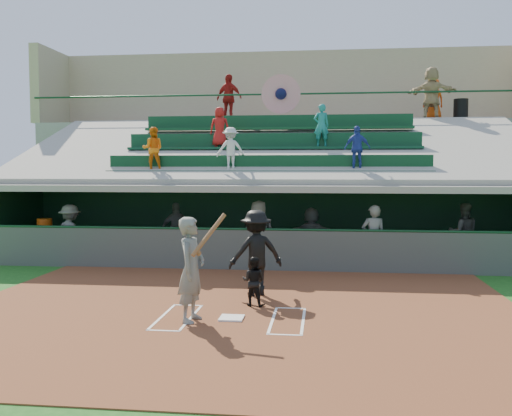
# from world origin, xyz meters

# --- Properties ---
(ground) EXTENTS (100.00, 100.00, 0.00)m
(ground) POSITION_xyz_m (0.00, 0.00, 0.00)
(ground) COLOR #1B5217
(ground) RESTS_ON ground
(dirt_slab) EXTENTS (11.00, 9.00, 0.02)m
(dirt_slab) POSITION_xyz_m (0.00, 0.50, 0.01)
(dirt_slab) COLOR brown
(dirt_slab) RESTS_ON ground
(home_plate) EXTENTS (0.43, 0.43, 0.03)m
(home_plate) POSITION_xyz_m (0.00, 0.00, 0.04)
(home_plate) COLOR white
(home_plate) RESTS_ON dirt_slab
(batters_box_chalk) EXTENTS (2.65, 1.85, 0.01)m
(batters_box_chalk) POSITION_xyz_m (0.00, 0.00, 0.02)
(batters_box_chalk) COLOR white
(batters_box_chalk) RESTS_ON dirt_slab
(dugout_floor) EXTENTS (16.00, 3.50, 0.04)m
(dugout_floor) POSITION_xyz_m (0.00, 6.75, 0.02)
(dugout_floor) COLOR gray
(dugout_floor) RESTS_ON ground
(concourse_slab) EXTENTS (20.00, 3.00, 4.60)m
(concourse_slab) POSITION_xyz_m (0.00, 13.50, 2.30)
(concourse_slab) COLOR gray
(concourse_slab) RESTS_ON ground
(grandstand) EXTENTS (20.40, 10.40, 7.80)m
(grandstand) POSITION_xyz_m (-0.01, 10.51, 2.26)
(grandstand) COLOR #4B4F4A
(grandstand) RESTS_ON ground
(batter_at_plate) EXTENTS (0.90, 0.79, 1.95)m
(batter_at_plate) POSITION_xyz_m (-0.68, -0.24, 0.96)
(batter_at_plate) COLOR #5E615C
(batter_at_plate) RESTS_ON dirt_slab
(catcher) EXTENTS (0.54, 0.46, 0.98)m
(catcher) POSITION_xyz_m (0.28, 1.03, 0.51)
(catcher) COLOR black
(catcher) RESTS_ON dirt_slab
(home_umpire) EXTENTS (1.36, 1.09, 1.84)m
(home_umpire) POSITION_xyz_m (0.21, 2.02, 0.94)
(home_umpire) COLOR black
(home_umpire) RESTS_ON dirt_slab
(dugout_bench) EXTENTS (12.76, 5.61, 0.41)m
(dugout_bench) POSITION_xyz_m (-0.19, 8.15, 0.24)
(dugout_bench) COLOR olive
(dugout_bench) RESTS_ON dugout_floor
(white_table) EXTENTS (0.97, 0.77, 0.78)m
(white_table) POSITION_xyz_m (-6.63, 5.94, 0.43)
(white_table) COLOR silver
(white_table) RESTS_ON dugout_floor
(water_cooler) EXTENTS (0.44, 0.44, 0.44)m
(water_cooler) POSITION_xyz_m (-6.59, 5.92, 1.04)
(water_cooler) COLOR #E3560D
(water_cooler) RESTS_ON white_table
(dugout_player_a) EXTENTS (1.21, 0.88, 1.67)m
(dugout_player_a) POSITION_xyz_m (-5.59, 5.49, 0.88)
(dugout_player_a) COLOR #555853
(dugout_player_a) RESTS_ON dugout_floor
(dugout_player_b) EXTENTS (1.05, 0.69, 1.66)m
(dugout_player_b) POSITION_xyz_m (-2.84, 6.97, 0.87)
(dugout_player_b) COLOR #595C56
(dugout_player_b) RESTS_ON dugout_floor
(dugout_player_c) EXTENTS (0.99, 0.75, 1.81)m
(dugout_player_c) POSITION_xyz_m (-0.15, 5.78, 0.95)
(dugout_player_c) COLOR #5F625C
(dugout_player_c) RESTS_ON dugout_floor
(dugout_player_d) EXTENTS (1.53, 0.75, 1.58)m
(dugout_player_d) POSITION_xyz_m (1.31, 6.61, 0.83)
(dugout_player_d) COLOR #545752
(dugout_player_d) RESTS_ON dugout_floor
(dugout_player_e) EXTENTS (0.68, 0.49, 1.74)m
(dugout_player_e) POSITION_xyz_m (2.98, 5.23, 0.91)
(dugout_player_e) COLOR #60625C
(dugout_player_e) RESTS_ON dugout_floor
(dugout_player_f) EXTENTS (0.87, 0.69, 1.72)m
(dugout_player_f) POSITION_xyz_m (5.68, 6.87, 0.90)
(dugout_player_f) COLOR #51544F
(dugout_player_f) RESTS_ON dugout_floor
(trash_bin) EXTENTS (0.54, 0.54, 0.81)m
(trash_bin) POSITION_xyz_m (6.88, 12.80, 5.01)
(trash_bin) COLOR black
(trash_bin) RESTS_ON concourse_slab
(concourse_staff_a) EXTENTS (1.20, 0.83, 1.89)m
(concourse_staff_a) POSITION_xyz_m (-2.11, 12.54, 5.54)
(concourse_staff_a) COLOR #A01712
(concourse_staff_a) RESTS_ON concourse_slab
(concourse_staff_b) EXTENTS (0.86, 0.66, 1.58)m
(concourse_staff_b) POSITION_xyz_m (5.84, 12.68, 5.39)
(concourse_staff_b) COLOR #DB490C
(concourse_staff_b) RESTS_ON concourse_slab
(concourse_staff_c) EXTENTS (1.91, 1.12, 1.96)m
(concourse_staff_c) POSITION_xyz_m (5.67, 12.23, 5.58)
(concourse_staff_c) COLOR tan
(concourse_staff_c) RESTS_ON concourse_slab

